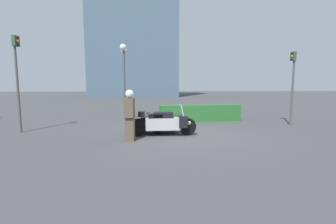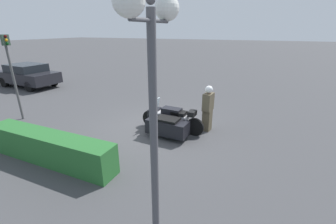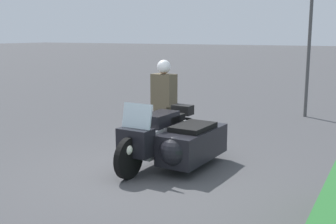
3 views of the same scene
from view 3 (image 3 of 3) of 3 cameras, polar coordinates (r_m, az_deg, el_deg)
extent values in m
plane|color=#424244|center=(6.77, -2.74, -8.73)|extent=(160.00, 160.00, 0.00)
cylinder|color=black|center=(6.61, -5.32, -6.24)|extent=(0.66, 0.13, 0.66)
cylinder|color=black|center=(8.11, 2.38, -3.06)|extent=(0.66, 0.13, 0.66)
cylinder|color=black|center=(7.23, 3.60, -5.35)|extent=(0.52, 0.13, 0.51)
cube|color=#B7B7BC|center=(7.31, -1.07, -3.54)|extent=(1.31, 0.47, 0.45)
cube|color=black|center=(7.24, -1.08, -1.05)|extent=(0.72, 0.42, 0.24)
cube|color=black|center=(7.49, 0.11, -0.81)|extent=(0.54, 0.41, 0.12)
cube|color=black|center=(6.70, -4.40, -4.08)|extent=(0.35, 0.57, 0.44)
cube|color=silver|center=(6.65, -4.22, -0.53)|extent=(0.14, 0.53, 0.40)
sphere|color=white|center=(6.54, -5.59, -5.09)|extent=(0.18, 0.18, 0.18)
cube|color=black|center=(7.14, 3.40, -4.32)|extent=(1.49, 0.70, 0.50)
sphere|color=black|center=(6.61, 0.89, -5.30)|extent=(0.47, 0.47, 0.47)
cube|color=black|center=(7.07, 3.42, -2.05)|extent=(0.83, 0.57, 0.09)
cube|color=black|center=(7.91, 2.00, 0.30)|extent=(0.26, 0.38, 0.18)
cube|color=brown|center=(8.62, -0.55, -1.73)|extent=(0.33, 0.37, 0.81)
cube|color=brown|center=(8.50, -0.56, 3.03)|extent=(0.35, 0.51, 0.64)
sphere|color=tan|center=(8.45, -0.56, 5.91)|extent=(0.22, 0.22, 0.22)
sphere|color=white|center=(8.45, -0.56, 6.17)|extent=(0.27, 0.27, 0.27)
cylinder|color=#4C4C4C|center=(11.97, 18.50, 7.38)|extent=(0.09, 0.09, 3.38)
camera|label=1|loc=(13.69, -30.52, 7.40)|focal=24.00mm
camera|label=2|loc=(9.98, 51.61, 14.58)|focal=24.00mm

